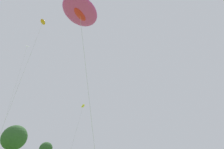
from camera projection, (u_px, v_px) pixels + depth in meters
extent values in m
ellipsoid|color=#CC3899|center=(80.00, 12.00, 17.33)|extent=(5.40, 5.27, 0.93)
ellipsoid|color=red|center=(80.00, 15.00, 17.13)|extent=(1.96, 1.79, 0.33)
cylinder|color=#B2B2B7|center=(89.00, 94.00, 15.68)|extent=(4.52, 3.60, 15.68)
cube|color=white|center=(27.00, 46.00, 34.01)|extent=(0.73, 0.54, 0.56)
cylinder|color=#B2B2B7|center=(11.00, 99.00, 28.03)|extent=(0.27, 1.13, 23.44)
cube|color=yellow|center=(83.00, 106.00, 31.49)|extent=(0.74, 0.84, 0.65)
cylinder|color=#B2B2B7|center=(74.00, 137.00, 27.87)|extent=(2.42, 0.86, 11.69)
ellipsoid|color=orange|center=(43.00, 22.00, 25.66)|extent=(1.04, 1.34, 0.42)
cylinder|color=#B2B2B7|center=(19.00, 83.00, 20.40)|extent=(1.39, 0.46, 21.55)
sphere|color=#2D5628|center=(46.00, 149.00, 62.65)|extent=(4.94, 4.94, 4.94)
sphere|color=#2D5628|center=(14.00, 138.00, 45.09)|extent=(6.62, 6.62, 6.62)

